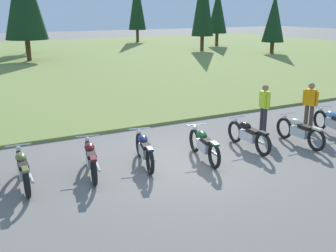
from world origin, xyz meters
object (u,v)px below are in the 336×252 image
object	(u,v)px
motorcycle_navy	(144,149)
motorcycle_cream	(299,131)
motorcycle_british_green	(204,145)
motorcycle_black	(248,135)
motorcycle_olive	(23,169)
rider_near_row_end	(264,106)
motorcycle_sky_blue	(334,123)
rider_checking_bike	(310,103)
motorcycle_maroon	(91,158)

from	to	relation	value
motorcycle_navy	motorcycle_cream	xyz separation A→B (m)	(5.02, -0.72, 0.00)
motorcycle_british_green	motorcycle_cream	world-z (taller)	same
motorcycle_black	motorcycle_cream	world-z (taller)	same
motorcycle_olive	motorcycle_cream	world-z (taller)	same
rider_near_row_end	motorcycle_cream	bearing A→B (deg)	-85.08
motorcycle_black	rider_near_row_end	xyz separation A→B (m)	(1.55, 1.10, 0.51)
motorcycle_british_green	motorcycle_sky_blue	size ratio (longest dim) A/B	1.00
motorcycle_navy	motorcycle_british_green	bearing A→B (deg)	-14.74
motorcycle_british_green	rider_checking_bike	world-z (taller)	rider_checking_bike
rider_near_row_end	rider_checking_bike	size ratio (longest dim) A/B	1.00
motorcycle_maroon	motorcycle_black	size ratio (longest dim) A/B	0.99
motorcycle_olive	motorcycle_sky_blue	size ratio (longest dim) A/B	1.01
motorcycle_olive	motorcycle_cream	distance (m)	8.22
motorcycle_olive	motorcycle_black	xyz separation A→B (m)	(6.50, -0.38, 0.00)
motorcycle_olive	motorcycle_black	world-z (taller)	same
motorcycle_black	motorcycle_sky_blue	bearing A→B (deg)	-4.56
motorcycle_british_green	motorcycle_cream	bearing A→B (deg)	-4.95
motorcycle_olive	rider_checking_bike	bearing A→B (deg)	1.45
motorcycle_navy	motorcycle_sky_blue	size ratio (longest dim) A/B	0.99
motorcycle_maroon	motorcycle_black	xyz separation A→B (m)	(4.84, -0.31, 0.00)
motorcycle_navy	motorcycle_sky_blue	world-z (taller)	same
motorcycle_sky_blue	rider_near_row_end	bearing A→B (deg)	143.79
motorcycle_cream	motorcycle_sky_blue	bearing A→B (deg)	5.38
motorcycle_cream	rider_checking_bike	size ratio (longest dim) A/B	1.26
motorcycle_olive	rider_near_row_end	world-z (taller)	rider_near_row_end
motorcycle_british_green	motorcycle_black	bearing A→B (deg)	4.85
motorcycle_maroon	motorcycle_navy	xyz separation A→B (m)	(1.50, -0.02, 0.00)
motorcycle_cream	rider_near_row_end	distance (m)	1.62
motorcycle_olive	motorcycle_navy	xyz separation A→B (m)	(3.16, -0.09, 0.00)
motorcycle_maroon	motorcycle_navy	distance (m)	1.50
motorcycle_cream	motorcycle_olive	bearing A→B (deg)	174.32
motorcycle_maroon	rider_near_row_end	xyz separation A→B (m)	(6.39, 0.78, 0.51)
motorcycle_british_green	motorcycle_cream	size ratio (longest dim) A/B	0.99
motorcycle_sky_blue	rider_near_row_end	distance (m)	2.37
motorcycle_sky_blue	rider_checking_bike	world-z (taller)	rider_checking_bike
rider_checking_bike	motorcycle_sky_blue	bearing A→B (deg)	-76.28
motorcycle_olive	motorcycle_british_green	bearing A→B (deg)	-6.19
motorcycle_british_green	motorcycle_black	world-z (taller)	same
motorcycle_navy	motorcycle_black	distance (m)	3.35
motorcycle_olive	rider_checking_bike	size ratio (longest dim) A/B	1.26
motorcycle_cream	rider_near_row_end	size ratio (longest dim) A/B	1.26
motorcycle_maroon	motorcycle_navy	bearing A→B (deg)	-0.87
motorcycle_olive	motorcycle_black	distance (m)	6.51
motorcycle_british_green	rider_checking_bike	xyz separation A→B (m)	(4.90, 0.77, 0.51)
motorcycle_black	motorcycle_cream	size ratio (longest dim) A/B	1.00
motorcycle_black	rider_checking_bike	bearing A→B (deg)	11.00
motorcycle_navy	motorcycle_sky_blue	distance (m)	6.78
motorcycle_navy	rider_checking_bike	bearing A→B (deg)	2.91
motorcycle_olive	motorcycle_sky_blue	bearing A→B (deg)	-3.75
motorcycle_olive	motorcycle_navy	size ratio (longest dim) A/B	1.02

